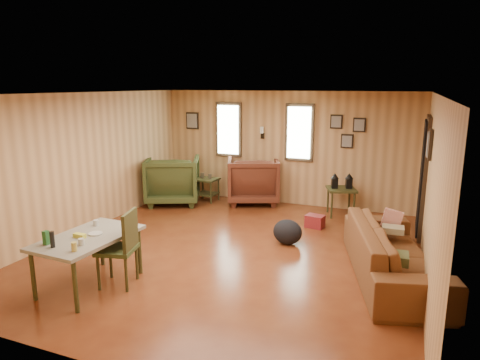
% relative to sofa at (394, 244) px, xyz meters
% --- Properties ---
extents(room, '(5.54, 6.04, 2.44)m').
position_rel_sofa_xyz_m(room, '(-2.19, 0.32, 0.73)').
color(room, brown).
rests_on(room, ground).
extents(sofa, '(1.34, 2.54, 0.95)m').
position_rel_sofa_xyz_m(sofa, '(0.00, 0.00, 0.00)').
color(sofa, brown).
rests_on(sofa, ground).
extents(recliner_brown, '(1.37, 1.33, 1.10)m').
position_rel_sofa_xyz_m(recliner_brown, '(-3.01, 2.82, 0.08)').
color(recliner_brown, '#552719').
rests_on(recliner_brown, ground).
extents(recliner_green, '(1.42, 1.38, 1.13)m').
position_rel_sofa_xyz_m(recliner_green, '(-4.61, 2.15, 0.09)').
color(recliner_green, '#36411D').
rests_on(recliner_green, ground).
extents(end_table, '(0.51, 0.47, 0.62)m').
position_rel_sofa_xyz_m(end_table, '(-4.01, 2.57, -0.13)').
color(end_table, '#393A19').
rests_on(end_table, ground).
extents(side_table, '(0.68, 0.68, 0.85)m').
position_rel_sofa_xyz_m(side_table, '(-1.08, 2.57, 0.10)').
color(side_table, '#393A19').
rests_on(side_table, ground).
extents(cooler, '(0.35, 0.28, 0.23)m').
position_rel_sofa_xyz_m(cooler, '(-1.39, 1.66, -0.36)').
color(cooler, maroon).
rests_on(cooler, ground).
extents(backpack, '(0.51, 0.41, 0.41)m').
position_rel_sofa_xyz_m(backpack, '(-1.63, 0.68, -0.27)').
color(backpack, black).
rests_on(backpack, ground).
extents(sofa_pillows, '(0.42, 1.56, 0.32)m').
position_rel_sofa_xyz_m(sofa_pillows, '(-0.02, 0.14, 0.02)').
color(sofa_pillows, '#464E2B').
rests_on(sofa_pillows, sofa).
extents(dining_table, '(0.86, 1.36, 0.87)m').
position_rel_sofa_xyz_m(dining_table, '(-3.57, -1.69, 0.14)').
color(dining_table, gray).
rests_on(dining_table, ground).
extents(dining_chair, '(0.54, 0.54, 0.99)m').
position_rel_sofa_xyz_m(dining_chair, '(-3.19, -1.50, 0.08)').
color(dining_chair, '#36411D').
rests_on(dining_chair, ground).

